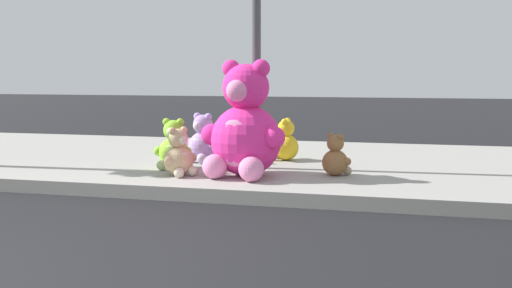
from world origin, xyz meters
TOP-DOWN VIEW (x-y plane):
  - sidewalk at (0.00, 5.20)m, footprint 28.00×4.40m
  - sign_pole at (1.00, 4.40)m, footprint 0.56×0.11m
  - plush_pink_large at (1.00, 3.81)m, footprint 1.01×0.93m
  - plush_lime at (0.02, 4.11)m, footprint 0.48×0.43m
  - plush_lavender at (0.18, 4.72)m, footprint 0.48×0.46m
  - plush_yellow at (1.22, 5.12)m, footprint 0.39×0.44m
  - plush_tan at (0.27, 3.66)m, footprint 0.41×0.39m
  - plush_brown at (2.01, 4.10)m, footprint 0.34×0.35m

SIDE VIEW (x-z plane):
  - sidewalk at x=0.00m, z-range 0.00..0.15m
  - plush_brown at x=2.01m, z-range 0.10..0.59m
  - plush_tan at x=0.27m, z-range 0.09..0.66m
  - plush_yellow at x=1.22m, z-range 0.09..0.66m
  - plush_lime at x=0.02m, z-range 0.09..0.71m
  - plush_lavender at x=0.18m, z-range 0.08..0.74m
  - plush_pink_large at x=1.00m, z-range 0.02..1.34m
  - sign_pole at x=1.00m, z-range 0.25..3.45m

